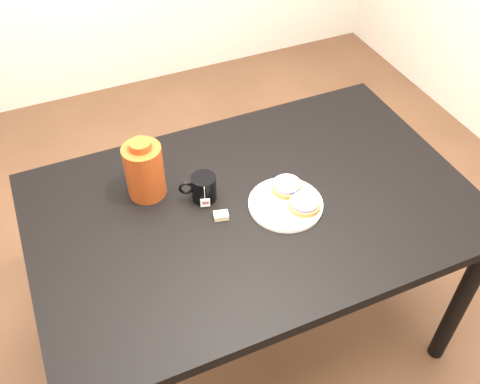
% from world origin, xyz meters
% --- Properties ---
extents(ground_plane, '(4.00, 4.00, 0.00)m').
position_xyz_m(ground_plane, '(0.00, 0.00, 0.00)').
color(ground_plane, brown).
extents(table, '(1.40, 0.90, 0.75)m').
position_xyz_m(table, '(0.00, 0.00, 0.67)').
color(table, black).
rests_on(table, ground_plane).
extents(plate, '(0.24, 0.24, 0.02)m').
position_xyz_m(plate, '(0.09, -0.05, 0.76)').
color(plate, white).
rests_on(plate, table).
extents(bagel_back, '(0.14, 0.14, 0.03)m').
position_xyz_m(bagel_back, '(0.12, 0.01, 0.78)').
color(bagel_back, brown).
rests_on(bagel_back, plate).
extents(bagel_front, '(0.12, 0.12, 0.03)m').
position_xyz_m(bagel_front, '(0.13, -0.09, 0.78)').
color(bagel_front, brown).
rests_on(bagel_front, plate).
extents(mug, '(0.13, 0.10, 0.09)m').
position_xyz_m(mug, '(-0.14, 0.09, 0.79)').
color(mug, black).
rests_on(mug, table).
extents(teabag_pouch, '(0.05, 0.04, 0.02)m').
position_xyz_m(teabag_pouch, '(-0.12, -0.01, 0.76)').
color(teabag_pouch, '#C6B793').
rests_on(teabag_pouch, table).
extents(bagel_package, '(0.14, 0.14, 0.21)m').
position_xyz_m(bagel_package, '(-0.29, 0.19, 0.85)').
color(bagel_package, '#65220D').
rests_on(bagel_package, table).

